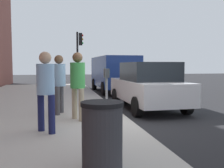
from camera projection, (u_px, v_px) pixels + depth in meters
name	position (u px, v px, depth m)	size (l,w,h in m)	color
ground_plane	(128.00, 123.00, 7.28)	(80.00, 80.00, 0.00)	#232326
sidewalk_slab	(18.00, 126.00, 6.67)	(28.00, 6.00, 0.15)	#B7B2A8
parking_meter	(107.00, 82.00, 7.36)	(0.36, 0.12, 1.41)	gray
pedestrian_at_meter	(78.00, 80.00, 6.95)	(0.52, 0.40, 1.86)	tan
pedestrian_bystander	(46.00, 85.00, 5.65)	(0.46, 0.40, 1.81)	#191E4C
parking_officer	(59.00, 79.00, 7.83)	(0.53, 0.40, 1.82)	#47474C
parked_sedan_near	(148.00, 85.00, 9.63)	(4.44, 2.04, 1.77)	silver
parked_van_far	(114.00, 72.00, 15.69)	(5.24, 2.21, 2.18)	navy
traffic_signal	(79.00, 51.00, 15.97)	(0.24, 0.44, 3.60)	black
trash_bin	(102.00, 138.00, 3.48)	(0.59, 0.59, 1.01)	#2D2D33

